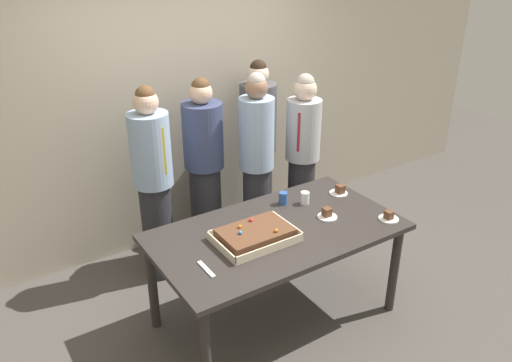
# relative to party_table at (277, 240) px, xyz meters

# --- Properties ---
(ground_plane) EXTENTS (12.00, 12.00, 0.00)m
(ground_plane) POSITION_rel_party_table_xyz_m (0.00, 0.00, -0.71)
(ground_plane) COLOR #4C4742
(interior_back_panel) EXTENTS (8.00, 0.12, 3.00)m
(interior_back_panel) POSITION_rel_party_table_xyz_m (0.00, 1.60, 0.79)
(interior_back_panel) COLOR #B2A893
(interior_back_panel) RESTS_ON ground_plane
(party_table) EXTENTS (1.81, 1.00, 0.80)m
(party_table) POSITION_rel_party_table_xyz_m (0.00, 0.00, 0.00)
(party_table) COLOR #2D2826
(party_table) RESTS_ON ground_plane
(sheet_cake) EXTENTS (0.56, 0.39, 0.11)m
(sheet_cake) POSITION_rel_party_table_xyz_m (-0.21, -0.03, 0.13)
(sheet_cake) COLOR beige
(sheet_cake) RESTS_ON party_table
(plated_slice_near_left) EXTENTS (0.15, 0.15, 0.07)m
(plated_slice_near_left) POSITION_rel_party_table_xyz_m (0.78, -0.34, 0.11)
(plated_slice_near_left) COLOR white
(plated_slice_near_left) RESTS_ON party_table
(plated_slice_near_right) EXTENTS (0.15, 0.15, 0.08)m
(plated_slice_near_right) POSITION_rel_party_table_xyz_m (0.42, -0.06, 0.11)
(plated_slice_near_right) COLOR white
(plated_slice_near_right) RESTS_ON party_table
(plated_slice_far_left) EXTENTS (0.15, 0.15, 0.08)m
(plated_slice_far_left) POSITION_rel_party_table_xyz_m (0.76, 0.19, 0.11)
(plated_slice_far_left) COLOR white
(plated_slice_far_left) RESTS_ON party_table
(drink_cup_nearest) EXTENTS (0.07, 0.07, 0.10)m
(drink_cup_nearest) POSITION_rel_party_table_xyz_m (0.27, 0.30, 0.14)
(drink_cup_nearest) COLOR #2D5199
(drink_cup_nearest) RESTS_ON party_table
(drink_cup_middle) EXTENTS (0.07, 0.07, 0.10)m
(drink_cup_middle) POSITION_rel_party_table_xyz_m (0.42, 0.21, 0.14)
(drink_cup_middle) COLOR white
(drink_cup_middle) RESTS_ON party_table
(cake_server_utensil) EXTENTS (0.03, 0.20, 0.01)m
(cake_server_utensil) POSITION_rel_party_table_xyz_m (-0.66, -0.16, 0.09)
(cake_server_utensil) COLOR silver
(cake_server_utensil) RESTS_ON party_table
(person_serving_front) EXTENTS (0.31, 0.31, 1.72)m
(person_serving_front) POSITION_rel_party_table_xyz_m (0.39, 0.87, 0.19)
(person_serving_front) COLOR #28282D
(person_serving_front) RESTS_ON ground_plane
(person_green_shirt_behind) EXTENTS (0.33, 0.33, 1.70)m
(person_green_shirt_behind) POSITION_rel_party_table_xyz_m (-0.51, 1.04, 0.18)
(person_green_shirt_behind) COLOR #28282D
(person_green_shirt_behind) RESTS_ON ground_plane
(person_striped_tie_right) EXTENTS (0.35, 0.35, 1.72)m
(person_striped_tie_right) POSITION_rel_party_table_xyz_m (0.66, 1.25, 0.18)
(person_striped_tie_right) COLOR #28282D
(person_striped_tie_right) RESTS_ON ground_plane
(person_far_right_suit) EXTENTS (0.35, 0.35, 1.68)m
(person_far_right_suit) POSITION_rel_party_table_xyz_m (0.00, 1.11, 0.16)
(person_far_right_suit) COLOR #28282D
(person_far_right_suit) RESTS_ON ground_plane
(person_left_edge_reaching) EXTENTS (0.32, 0.32, 1.64)m
(person_left_edge_reaching) POSITION_rel_party_table_xyz_m (0.90, 0.87, 0.15)
(person_left_edge_reaching) COLOR #28282D
(person_left_edge_reaching) RESTS_ON ground_plane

